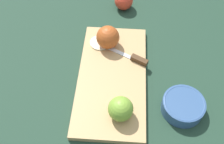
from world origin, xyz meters
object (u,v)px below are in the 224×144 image
Objects in this scene: apple_half_right at (108,37)px; apple_whole at (124,1)px; knife at (136,59)px; apple_half_left at (121,109)px; bowl at (183,105)px.

apple_half_right reaches higher than apple_whole.
apple_whole is (0.21, -0.07, -0.02)m from apple_half_right.
apple_half_right is 0.23m from apple_whole.
knife is 0.28m from apple_whole.
apple_half_left is 0.19m from bowl.
apple_half_right is 0.63× the size of bowl.
bowl is (0.02, -0.18, -0.03)m from apple_half_left.
bowl is at bearing 111.60° from apple_half_right.
apple_half_left is at bearing 94.84° from bowl.
apple_whole is at bearing -126.61° from apple_half_right.
apple_half_right is 0.12m from knife.
bowl reaches higher than knife.
apple_whole is (0.28, 0.01, 0.01)m from knife.
apple_half_left reaches higher than bowl.
apple_whole is at bearing 100.98° from apple_half_left.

